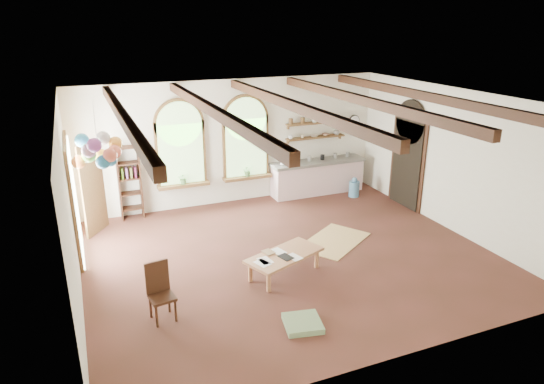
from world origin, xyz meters
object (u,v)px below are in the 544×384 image
kitchen_counter (317,177)px  coffee_table (284,256)px  balloon_cluster (98,151)px  side_chair (162,304)px

kitchen_counter → coffee_table: size_ratio=1.62×
kitchen_counter → balloon_cluster: 6.41m
kitchen_counter → coffee_table: bearing=-124.9°
kitchen_counter → side_chair: (-5.10, -4.45, -0.20)m
coffee_table → side_chair: size_ratio=1.70×
side_chair → balloon_cluster: 3.06m
kitchen_counter → balloon_cluster: size_ratio=2.31×
coffee_table → balloon_cluster: balloon_cluster is taller
balloon_cluster → coffee_table: bearing=-28.2°
kitchen_counter → balloon_cluster: balloon_cluster is taller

